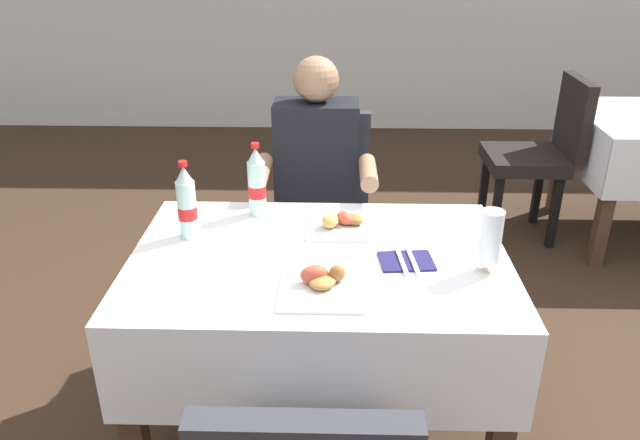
% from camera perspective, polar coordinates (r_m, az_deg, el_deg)
% --- Properties ---
extents(main_dining_table, '(1.24, 0.84, 0.76)m').
position_cam_1_polar(main_dining_table, '(2.11, -0.07, -7.33)').
color(main_dining_table, white).
rests_on(main_dining_table, ground).
extents(chair_far_diner_seat, '(0.44, 0.50, 0.97)m').
position_cam_1_polar(chair_far_diner_seat, '(2.84, 0.38, 1.02)').
color(chair_far_diner_seat, '#2D2D33').
rests_on(chair_far_diner_seat, ground).
extents(seated_diner_far, '(0.50, 0.46, 1.26)m').
position_cam_1_polar(seated_diner_far, '(2.68, -0.37, 3.11)').
color(seated_diner_far, '#282D42').
rests_on(seated_diner_far, ground).
extents(plate_near_camera, '(0.25, 0.25, 0.07)m').
position_cam_1_polar(plate_near_camera, '(1.83, 0.15, -5.91)').
color(plate_near_camera, white).
rests_on(plate_near_camera, main_dining_table).
extents(plate_far_diner, '(0.23, 0.23, 0.06)m').
position_cam_1_polar(plate_far_diner, '(2.20, 1.90, -0.29)').
color(plate_far_diner, white).
rests_on(plate_far_diner, main_dining_table).
extents(beer_glass_left, '(0.07, 0.07, 0.21)m').
position_cam_1_polar(beer_glass_left, '(1.95, 15.43, -1.85)').
color(beer_glass_left, white).
rests_on(beer_glass_left, main_dining_table).
extents(cola_bottle_primary, '(0.07, 0.07, 0.28)m').
position_cam_1_polar(cola_bottle_primary, '(2.27, -5.86, 3.37)').
color(cola_bottle_primary, silver).
rests_on(cola_bottle_primary, main_dining_table).
extents(cola_bottle_secondary, '(0.07, 0.07, 0.28)m').
position_cam_1_polar(cola_bottle_secondary, '(2.14, -12.21, 1.43)').
color(cola_bottle_secondary, silver).
rests_on(cola_bottle_secondary, main_dining_table).
extents(napkin_cutlery_set, '(0.18, 0.19, 0.01)m').
position_cam_1_polar(napkin_cutlery_set, '(2.00, 8.00, -3.76)').
color(napkin_cutlery_set, '#231E4C').
rests_on(napkin_cutlery_set, main_dining_table).
extents(background_chair_left, '(0.50, 0.44, 0.97)m').
position_cam_1_polar(background_chair_left, '(3.86, 19.76, 6.19)').
color(background_chair_left, black).
rests_on(background_chair_left, ground).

